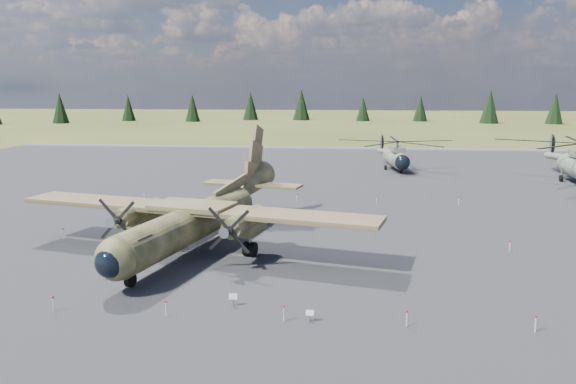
# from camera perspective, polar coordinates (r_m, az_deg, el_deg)

# --- Properties ---
(ground) EXTENTS (500.00, 500.00, 0.00)m
(ground) POSITION_cam_1_polar(r_m,az_deg,el_deg) (41.43, -1.09, -5.45)
(ground) COLOR brown
(ground) RESTS_ON ground
(apron) EXTENTS (120.00, 120.00, 0.04)m
(apron) POSITION_cam_1_polar(r_m,az_deg,el_deg) (51.05, 0.30, -2.36)
(apron) COLOR #5A5A5F
(apron) RESTS_ON ground
(transport_plane) EXTENTS (26.51, 23.77, 8.77)m
(transport_plane) POSITION_cam_1_polar(r_m,az_deg,el_deg) (40.48, -9.02, -2.28)
(transport_plane) COLOR #3A3C21
(transport_plane) RESTS_ON ground
(helicopter_near) EXTENTS (19.22, 20.78, 4.21)m
(helicopter_near) POSITION_cam_1_polar(r_m,az_deg,el_deg) (79.18, 10.95, 4.27)
(helicopter_near) COLOR gray
(helicopter_near) RESTS_ON ground
(info_placard_left) EXTENTS (0.47, 0.25, 0.71)m
(info_placard_left) POSITION_cam_1_polar(r_m,az_deg,el_deg) (30.36, -5.60, -10.65)
(info_placard_left) COLOR gray
(info_placard_left) RESTS_ON ground
(info_placard_right) EXTENTS (0.42, 0.22, 0.63)m
(info_placard_right) POSITION_cam_1_polar(r_m,az_deg,el_deg) (28.37, 2.24, -12.28)
(info_placard_right) COLOR gray
(info_placard_right) RESTS_ON ground
(barrier_fence) EXTENTS (33.12, 29.62, 0.85)m
(barrier_fence) POSITION_cam_1_polar(r_m,az_deg,el_deg) (41.28, -1.74, -4.78)
(barrier_fence) COLOR silver
(barrier_fence) RESTS_ON ground
(treeline) EXTENTS (335.04, 331.09, 10.88)m
(treeline) POSITION_cam_1_polar(r_m,az_deg,el_deg) (49.41, 2.34, 2.94)
(treeline) COLOR black
(treeline) RESTS_ON ground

